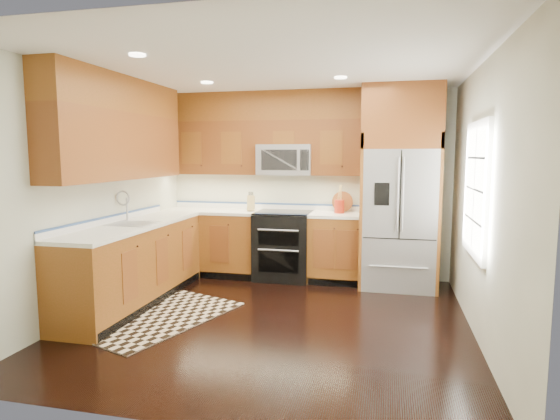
% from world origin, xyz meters
% --- Properties ---
extents(ground, '(4.00, 4.00, 0.00)m').
position_xyz_m(ground, '(0.00, 0.00, 0.00)').
color(ground, black).
rests_on(ground, ground).
extents(wall_back, '(4.00, 0.02, 2.60)m').
position_xyz_m(wall_back, '(0.00, 2.00, 1.30)').
color(wall_back, silver).
rests_on(wall_back, ground).
extents(wall_left, '(0.02, 4.00, 2.60)m').
position_xyz_m(wall_left, '(-2.00, 0.00, 1.30)').
color(wall_left, silver).
rests_on(wall_left, ground).
extents(wall_right, '(0.02, 4.00, 2.60)m').
position_xyz_m(wall_right, '(2.00, 0.00, 1.30)').
color(wall_right, silver).
rests_on(wall_right, ground).
extents(window, '(0.04, 1.10, 1.30)m').
position_xyz_m(window, '(1.98, 0.20, 1.40)').
color(window, white).
rests_on(window, ground).
extents(base_cabinets, '(2.85, 3.00, 0.90)m').
position_xyz_m(base_cabinets, '(-1.23, 0.90, 0.45)').
color(base_cabinets, brown).
rests_on(base_cabinets, ground).
extents(countertop, '(2.86, 3.01, 0.04)m').
position_xyz_m(countertop, '(-1.09, 1.01, 0.92)').
color(countertop, white).
rests_on(countertop, base_cabinets).
extents(upper_cabinets, '(2.85, 3.00, 1.15)m').
position_xyz_m(upper_cabinets, '(-1.15, 1.09, 2.02)').
color(upper_cabinets, brown).
rests_on(upper_cabinets, ground).
extents(range, '(0.76, 0.67, 0.95)m').
position_xyz_m(range, '(-0.25, 1.67, 0.47)').
color(range, black).
rests_on(range, ground).
extents(microwave, '(0.76, 0.40, 0.42)m').
position_xyz_m(microwave, '(-0.25, 1.80, 1.66)').
color(microwave, '#B2B2B7').
rests_on(microwave, ground).
extents(refrigerator, '(0.98, 0.75, 2.60)m').
position_xyz_m(refrigerator, '(1.30, 1.63, 1.30)').
color(refrigerator, '#B2B2B7').
rests_on(refrigerator, ground).
extents(sink_faucet, '(0.54, 0.44, 0.37)m').
position_xyz_m(sink_faucet, '(-1.73, 0.23, 0.99)').
color(sink_faucet, '#B2B2B7').
rests_on(sink_faucet, countertop).
extents(rug, '(1.52, 1.93, 0.01)m').
position_xyz_m(rug, '(-1.20, -0.19, 0.01)').
color(rug, black).
rests_on(rug, ground).
extents(knife_block, '(0.12, 0.15, 0.27)m').
position_xyz_m(knife_block, '(-0.73, 1.70, 1.05)').
color(knife_block, tan).
rests_on(knife_block, countertop).
extents(utensil_crock, '(0.14, 0.14, 0.38)m').
position_xyz_m(utensil_crock, '(0.51, 1.73, 1.07)').
color(utensil_crock, '#B52A16').
rests_on(utensil_crock, countertop).
extents(cutting_board, '(0.30, 0.30, 0.02)m').
position_xyz_m(cutting_board, '(0.54, 1.90, 0.95)').
color(cutting_board, brown).
rests_on(cutting_board, countertop).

